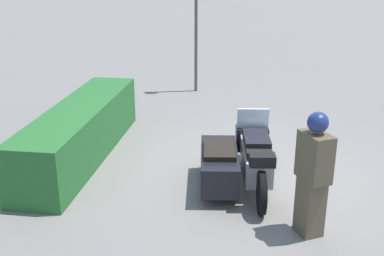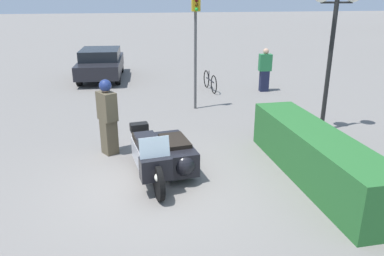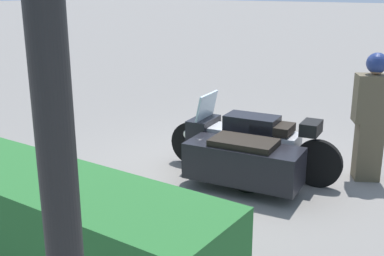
% 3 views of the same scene
% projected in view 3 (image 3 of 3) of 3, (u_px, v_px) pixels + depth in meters
% --- Properties ---
extents(ground_plane, '(160.00, 160.00, 0.00)m').
position_uv_depth(ground_plane, '(219.00, 169.00, 7.41)').
color(ground_plane, slate).
extents(police_motorcycle, '(2.65, 1.33, 1.17)m').
position_uv_depth(police_motorcycle, '(241.00, 150.00, 6.81)').
color(police_motorcycle, black).
rests_on(police_motorcycle, ground).
extents(officer_rider, '(0.59, 0.51, 1.84)m').
position_uv_depth(officer_rider, '(372.00, 114.00, 6.78)').
color(officer_rider, brown).
rests_on(officer_rider, ground).
extents(hedge_bush_curbside, '(4.56, 0.98, 1.04)m').
position_uv_depth(hedge_bush_curbside, '(23.00, 216.00, 4.76)').
color(hedge_bush_curbside, '#28662D').
rests_on(hedge_bush_curbside, ground).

